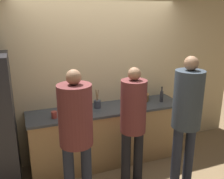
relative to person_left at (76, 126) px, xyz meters
The scene contains 10 objects.
ground_plane 1.32m from the person_left, 32.66° to the left, with size 14.00×14.00×0.00m, color #8C704C.
wall_back 1.30m from the person_left, 58.63° to the left, with size 5.20×0.06×2.60m.
counter 1.19m from the person_left, 49.68° to the left, with size 2.42×0.65×0.91m.
person_left is the anchor object (origin of this frame).
person_center 0.80m from the person_left, ahead, with size 0.34×0.34×1.66m.
person_right 1.44m from the person_left, ahead, with size 0.37×0.37×1.81m.
fruit_bowl 1.59m from the person_left, 35.56° to the left, with size 0.32×0.32×0.15m.
utensil_crock 0.99m from the person_left, 57.84° to the left, with size 0.11×0.11×0.29m.
bottle_dark 1.75m from the person_left, 24.42° to the left, with size 0.05×0.05×0.25m.
cup_red 0.69m from the person_left, 103.18° to the left, with size 0.08×0.08×0.10m.
Camera 1 is at (-1.22, -3.04, 2.28)m, focal length 40.00 mm.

